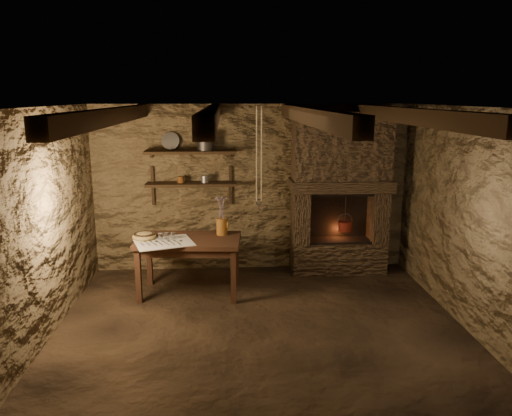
{
  "coord_description": "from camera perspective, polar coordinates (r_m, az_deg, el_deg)",
  "views": [
    {
      "loc": [
        -0.37,
        -5.08,
        2.51
      ],
      "look_at": [
        0.0,
        0.9,
        1.16
      ],
      "focal_mm": 35.0,
      "sensor_mm": 36.0,
      "label": 1
    }
  ],
  "objects": [
    {
      "name": "linen_cloth",
      "position": [
        6.24,
        -10.47,
        -3.9
      ],
      "size": [
        0.81,
        0.73,
        0.01
      ],
      "primitive_type": "cube",
      "rotation": [
        0.0,
        0.0,
        0.32
      ],
      "color": "silver",
      "rests_on": "work_table"
    },
    {
      "name": "shelf_upper",
      "position": [
        6.98,
        -7.54,
        6.36
      ],
      "size": [
        1.25,
        0.3,
        0.04
      ],
      "primitive_type": "cube",
      "color": "black",
      "rests_on": "back_wall"
    },
    {
      "name": "wooden_bowl",
      "position": [
        6.44,
        -12.63,
        -3.19
      ],
      "size": [
        0.37,
        0.37,
        0.11
      ],
      "primitive_type": "ellipsoid",
      "rotation": [
        0.0,
        0.0,
        -0.26
      ],
      "color": "olive",
      "rests_on": "work_table"
    },
    {
      "name": "shelf_lower",
      "position": [
        7.04,
        -7.43,
        2.72
      ],
      "size": [
        1.25,
        0.3,
        0.04
      ],
      "primitive_type": "cube",
      "color": "black",
      "rests_on": "back_wall"
    },
    {
      "name": "hearth",
      "position": [
        7.15,
        9.58,
        2.21
      ],
      "size": [
        1.43,
        0.51,
        2.3
      ],
      "color": "#322419",
      "rests_on": "floor"
    },
    {
      "name": "iron_stockpot",
      "position": [
        6.96,
        -5.79,
        7.28
      ],
      "size": [
        0.31,
        0.31,
        0.18
      ],
      "primitive_type": "cylinder",
      "rotation": [
        0.0,
        0.0,
        0.42
      ],
      "color": "#2F2C29",
      "rests_on": "shelf_upper"
    },
    {
      "name": "floor",
      "position": [
        5.68,
        0.55,
        -13.51
      ],
      "size": [
        4.5,
        4.5,
        0.0
      ],
      "primitive_type": "plane",
      "color": "black",
      "rests_on": "ground"
    },
    {
      "name": "right_wall",
      "position": [
        5.86,
        23.08,
        -1.22
      ],
      "size": [
        0.04,
        4.0,
        2.4
      ],
      "primitive_type": "cube",
      "color": "#4E3C24",
      "rests_on": "floor"
    },
    {
      "name": "work_table",
      "position": [
        6.49,
        -7.62,
        -6.36
      ],
      "size": [
        1.35,
        0.84,
        0.74
      ],
      "rotation": [
        0.0,
        0.0,
        -0.08
      ],
      "color": "black",
      "rests_on": "floor"
    },
    {
      "name": "drinking_glasses",
      "position": [
        6.35,
        -10.15,
        -3.15
      ],
      "size": [
        0.22,
        0.07,
        0.09
      ],
      "primitive_type": null,
      "color": "silver",
      "rests_on": "linen_cloth"
    },
    {
      "name": "beam_mid_right",
      "position": [
        5.16,
        6.24,
        10.43
      ],
      "size": [
        0.14,
        3.95,
        0.16
      ],
      "primitive_type": "cube",
      "color": "black",
      "rests_on": "ceiling"
    },
    {
      "name": "small_kettle",
      "position": [
        7.02,
        -5.86,
        3.3
      ],
      "size": [
        0.15,
        0.12,
        0.15
      ],
      "primitive_type": null,
      "rotation": [
        0.0,
        0.0,
        -0.12
      ],
      "color": "#A6A7A1",
      "rests_on": "shelf_lower"
    },
    {
      "name": "beam_far_right",
      "position": [
        5.42,
        16.89,
        10.07
      ],
      "size": [
        0.14,
        3.95,
        0.16
      ],
      "primitive_type": "cube",
      "color": "black",
      "rests_on": "ceiling"
    },
    {
      "name": "beam_far_left",
      "position": [
        5.21,
        -16.36,
        10.02
      ],
      "size": [
        0.14,
        3.95,
        0.16
      ],
      "primitive_type": "cube",
      "color": "black",
      "rests_on": "ceiling"
    },
    {
      "name": "rusty_tin",
      "position": [
        7.04,
        -8.6,
        3.22
      ],
      "size": [
        0.11,
        0.11,
        0.09
      ],
      "primitive_type": "cylinder",
      "rotation": [
        0.0,
        0.0,
        0.28
      ],
      "color": "#623313",
      "rests_on": "shelf_lower"
    },
    {
      "name": "hanging_ropes",
      "position": [
        6.19,
        0.35,
        6.13
      ],
      "size": [
        0.08,
        0.08,
        1.2
      ],
      "primitive_type": null,
      "color": "beige",
      "rests_on": "ceiling"
    },
    {
      "name": "beam_mid_left",
      "position": [
        5.09,
        -5.12,
        10.42
      ],
      "size": [
        0.14,
        3.95,
        0.16
      ],
      "primitive_type": "cube",
      "color": "black",
      "rests_on": "ceiling"
    },
    {
      "name": "left_wall",
      "position": [
        5.57,
        -23.18,
        -1.92
      ],
      "size": [
        0.04,
        4.0,
        2.4
      ],
      "primitive_type": "cube",
      "color": "#4E3C24",
      "rests_on": "floor"
    },
    {
      "name": "front_wall",
      "position": [
        3.37,
        3.05,
        -10.19
      ],
      "size": [
        4.5,
        0.04,
        2.4
      ],
      "primitive_type": "cube",
      "color": "#4E3C24",
      "rests_on": "floor"
    },
    {
      "name": "tin_pan",
      "position": [
        7.09,
        -9.75,
        7.56
      ],
      "size": [
        0.25,
        0.12,
        0.25
      ],
      "primitive_type": "cylinder",
      "rotation": [
        1.26,
        0.0,
        -0.05
      ],
      "color": "#A6A7A1",
      "rests_on": "shelf_upper"
    },
    {
      "name": "ceiling",
      "position": [
        5.1,
        0.6,
        11.48
      ],
      "size": [
        4.5,
        4.0,
        0.04
      ],
      "primitive_type": "cube",
      "color": "black",
      "rests_on": "back_wall"
    },
    {
      "name": "stoneware_jug",
      "position": [
        6.46,
        -3.92,
        -1.22
      ],
      "size": [
        0.17,
        0.16,
        0.5
      ],
      "rotation": [
        0.0,
        0.0,
        0.17
      ],
      "color": "brown",
      "rests_on": "work_table"
    },
    {
      "name": "red_pot",
      "position": [
        7.24,
        10.11,
        -1.97
      ],
      "size": [
        0.24,
        0.24,
        0.54
      ],
      "rotation": [
        0.0,
        0.0,
        -0.28
      ],
      "color": "maroon",
      "rests_on": "hearth"
    },
    {
      "name": "pewter_cutlery_row",
      "position": [
        6.22,
        -10.49,
        -3.87
      ],
      "size": [
        0.61,
        0.38,
        0.01
      ],
      "primitive_type": null,
      "rotation": [
        0.0,
        0.0,
        0.32
      ],
      "color": "gray",
      "rests_on": "linen_cloth"
    },
    {
      "name": "back_wall",
      "position": [
        7.21,
        -0.57,
        2.25
      ],
      "size": [
        4.5,
        0.04,
        2.4
      ],
      "primitive_type": "cube",
      "color": "#4E3C24",
      "rests_on": "floor"
    }
  ]
}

